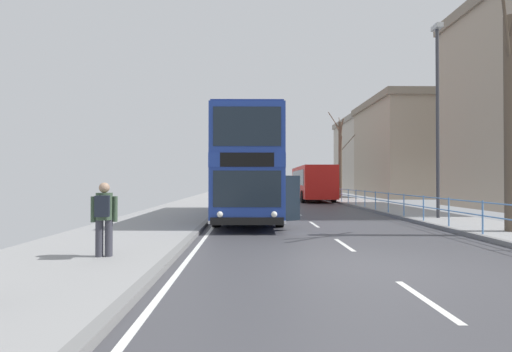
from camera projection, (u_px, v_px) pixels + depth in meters
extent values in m
cube|color=#404045|center=(376.00, 268.00, 7.80)|extent=(8.40, 140.00, 0.06)
cube|color=silver|center=(425.00, 299.00, 5.61)|extent=(0.12, 2.00, 0.00)
cube|color=silver|center=(344.00, 245.00, 10.40)|extent=(0.12, 2.00, 0.00)
cube|color=silver|center=(314.00, 224.00, 15.20)|extent=(0.12, 2.00, 0.00)
cube|color=silver|center=(299.00, 214.00, 20.00)|extent=(0.12, 2.00, 0.00)
cube|color=silver|center=(289.00, 207.00, 24.80)|extent=(0.12, 2.00, 0.00)
cube|color=silver|center=(283.00, 203.00, 29.60)|extent=(0.12, 2.00, 0.00)
cube|color=silver|center=(278.00, 200.00, 34.40)|extent=(0.12, 2.00, 0.00)
cube|color=silver|center=(274.00, 197.00, 39.20)|extent=(0.12, 2.00, 0.00)
cube|color=silver|center=(272.00, 196.00, 44.00)|extent=(0.12, 2.00, 0.00)
cube|color=silver|center=(269.00, 194.00, 48.80)|extent=(0.12, 2.00, 0.00)
cube|color=silver|center=(268.00, 193.00, 53.59)|extent=(0.12, 2.00, 0.00)
cube|color=silver|center=(266.00, 192.00, 58.39)|extent=(0.12, 2.00, 0.00)
cube|color=silver|center=(182.00, 267.00, 7.73)|extent=(0.12, 133.00, 0.00)
cube|color=slate|center=(165.00, 263.00, 7.73)|extent=(0.20, 140.00, 0.14)
cube|color=gray|center=(61.00, 264.00, 7.69)|extent=(4.00, 140.00, 0.14)
cube|color=navy|center=(249.00, 191.00, 17.45)|extent=(2.59, 10.46, 1.83)
cube|color=navy|center=(249.00, 166.00, 17.47)|extent=(2.60, 10.51, 0.48)
cube|color=navy|center=(249.00, 143.00, 17.48)|extent=(2.59, 10.46, 1.67)
cube|color=navy|center=(249.00, 123.00, 17.49)|extent=(2.51, 10.15, 0.08)
cube|color=#19232D|center=(247.00, 189.00, 12.22)|extent=(2.19, 0.05, 1.17)
cube|color=black|center=(247.00, 160.00, 12.23)|extent=(1.74, 0.05, 0.46)
cube|color=#19232D|center=(247.00, 126.00, 12.25)|extent=(2.19, 0.05, 1.27)
cube|color=black|center=(247.00, 221.00, 12.21)|extent=(2.36, 0.10, 0.24)
cube|color=silver|center=(249.00, 210.00, 17.44)|extent=(2.62, 10.51, 0.10)
cube|color=#19232D|center=(276.00, 185.00, 17.73)|extent=(0.10, 8.14, 0.95)
cube|color=#19232D|center=(276.00, 141.00, 17.49)|extent=(0.12, 9.39, 1.00)
cube|color=#19232D|center=(222.00, 185.00, 17.71)|extent=(0.10, 8.14, 0.95)
cube|color=#19232D|center=(222.00, 141.00, 17.47)|extent=(0.12, 9.39, 1.00)
sphere|color=white|center=(274.00, 214.00, 12.21)|extent=(0.20, 0.20, 0.20)
sphere|color=white|center=(220.00, 214.00, 12.19)|extent=(0.20, 0.20, 0.20)
cube|color=#19232D|center=(291.00, 198.00, 13.30)|extent=(0.68, 0.49, 1.58)
cube|color=black|center=(281.00, 198.00, 13.59)|extent=(0.11, 0.90, 1.58)
cylinder|color=black|center=(279.00, 213.00, 14.44)|extent=(0.31, 1.04, 1.04)
cylinder|color=black|center=(217.00, 213.00, 14.42)|extent=(0.31, 1.04, 1.04)
cylinder|color=black|center=(271.00, 203.00, 20.77)|extent=(0.31, 1.04, 1.04)
cylinder|color=black|center=(228.00, 203.00, 20.75)|extent=(0.31, 1.04, 1.04)
cube|color=red|center=(312.00, 182.00, 33.52)|extent=(2.76, 10.40, 2.62)
cube|color=#19232D|center=(297.00, 178.00, 33.53)|extent=(0.20, 8.80, 1.26)
cube|color=#19232D|center=(327.00, 178.00, 33.52)|extent=(0.20, 8.80, 1.26)
cube|color=#19232D|center=(305.00, 179.00, 38.71)|extent=(2.19, 0.08, 1.57)
cylinder|color=black|center=(295.00, 194.00, 36.68)|extent=(0.30, 0.97, 0.96)
cylinder|color=black|center=(320.00, 194.00, 36.68)|extent=(0.30, 0.97, 0.96)
cylinder|color=black|center=(303.00, 197.00, 30.13)|extent=(0.30, 0.97, 0.96)
cylinder|color=black|center=(334.00, 197.00, 30.13)|extent=(0.30, 0.97, 0.96)
cylinder|color=#598CC6|center=(483.00, 217.00, 11.49)|extent=(0.05, 0.05, 1.01)
cylinder|color=#598CC6|center=(449.00, 212.00, 13.43)|extent=(0.05, 0.05, 1.01)
cylinder|color=#598CC6|center=(424.00, 208.00, 15.38)|extent=(0.05, 0.05, 1.01)
cylinder|color=#598CC6|center=(404.00, 205.00, 17.33)|extent=(0.05, 0.05, 1.01)
cylinder|color=#598CC6|center=(388.00, 202.00, 19.28)|extent=(0.05, 0.05, 1.01)
cylinder|color=#598CC6|center=(376.00, 200.00, 21.23)|extent=(0.05, 0.05, 1.01)
cylinder|color=#598CC6|center=(365.00, 199.00, 23.18)|extent=(0.05, 0.05, 1.01)
cylinder|color=#598CC6|center=(356.00, 197.00, 25.13)|extent=(0.05, 0.05, 1.01)
cylinder|color=#598CC6|center=(348.00, 196.00, 27.07)|extent=(0.05, 0.05, 1.01)
cylinder|color=#598CC6|center=(342.00, 195.00, 29.02)|extent=(0.05, 0.05, 1.01)
cylinder|color=#598CC6|center=(336.00, 194.00, 30.97)|extent=(0.05, 0.05, 1.01)
cylinder|color=#598CC6|center=(331.00, 193.00, 32.92)|extent=(0.05, 0.05, 1.01)
cylinder|color=#598CC6|center=(388.00, 193.00, 19.29)|extent=(0.04, 27.29, 0.04)
cylinder|color=#598CC6|center=(388.00, 201.00, 19.28)|extent=(0.04, 27.29, 0.04)
cylinder|color=#383842|center=(99.00, 237.00, 8.07)|extent=(0.19, 0.19, 0.82)
cylinder|color=#383842|center=(109.00, 237.00, 8.11)|extent=(0.19, 0.19, 0.82)
cylinder|color=#384C38|center=(104.00, 206.00, 8.10)|extent=(0.40, 0.40, 0.57)
cylinder|color=#384C38|center=(93.00, 209.00, 8.05)|extent=(0.12, 0.12, 0.54)
cylinder|color=#384C38|center=(115.00, 209.00, 8.15)|extent=(0.12, 0.12, 0.54)
sphere|color=tan|center=(104.00, 188.00, 8.11)|extent=(0.26, 0.26, 0.22)
cube|color=black|center=(102.00, 206.00, 7.85)|extent=(0.31, 0.23, 0.43)
cylinder|color=#38383D|center=(438.00, 123.00, 16.54)|extent=(0.14, 0.14, 8.18)
cube|color=#B2B2AD|center=(437.00, 27.00, 16.59)|extent=(0.28, 0.60, 0.20)
cylinder|color=brown|center=(340.00, 160.00, 34.71)|extent=(0.32, 0.32, 6.95)
cylinder|color=brown|center=(342.00, 127.00, 34.30)|extent=(0.19, 0.99, 1.45)
cylinder|color=brown|center=(340.00, 123.00, 35.59)|extent=(0.37, 1.73, 1.38)
cylinder|color=brown|center=(341.00, 143.00, 33.88)|extent=(0.37, 1.75, 1.20)
cylinder|color=brown|center=(334.00, 121.00, 34.66)|extent=(1.18, 0.25, 1.67)
cylinder|color=brown|center=(338.00, 129.00, 35.37)|extent=(0.21, 1.32, 1.12)
cylinder|color=brown|center=(348.00, 143.00, 35.09)|extent=(1.63, 0.78, 1.69)
cylinder|color=brown|center=(511.00, 123.00, 12.15)|extent=(0.38, 0.38, 6.88)
cylinder|color=brown|center=(507.00, 32.00, 11.73)|extent=(0.95, 1.02, 1.78)
cube|color=#B2A899|center=(377.00, 158.00, 54.10)|extent=(9.61, 12.85, 9.83)
cube|color=gray|center=(377.00, 121.00, 54.17)|extent=(9.99, 13.36, 0.70)
cube|color=gray|center=(434.00, 152.00, 40.99)|extent=(13.95, 11.99, 9.66)
cube|color=slate|center=(434.00, 104.00, 41.05)|extent=(14.51, 12.47, 0.70)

